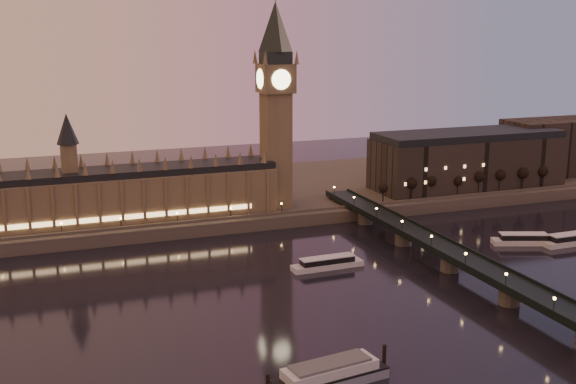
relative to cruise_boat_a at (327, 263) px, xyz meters
name	(u,v)px	position (x,y,z in m)	size (l,w,h in m)	color
ground	(245,321)	(-47.20, -39.46, -2.13)	(700.00, 700.00, 0.00)	black
far_embankment	(209,197)	(-17.20, 125.54, 0.87)	(560.00, 130.00, 6.00)	#423D35
palace_of_westminster	(85,191)	(-87.33, 81.53, 19.58)	(180.00, 26.62, 52.00)	brown
big_ben	(276,93)	(6.79, 81.52, 61.82)	(17.68, 17.68, 104.00)	brown
westminster_bridge	(477,273)	(44.41, -39.46, 3.39)	(13.20, 260.00, 15.30)	black
city_block	(497,155)	(147.74, 91.47, 20.11)	(155.00, 45.00, 34.00)	black
bare_tree_0	(386,188)	(63.42, 69.54, 11.70)	(5.18, 5.18, 10.54)	black
bare_tree_1	(410,186)	(77.74, 69.54, 11.70)	(5.18, 5.18, 10.54)	black
bare_tree_2	(434,184)	(92.06, 69.54, 11.70)	(5.18, 5.18, 10.54)	black
bare_tree_3	(457,182)	(106.38, 69.54, 11.70)	(5.18, 5.18, 10.54)	black
bare_tree_4	(479,180)	(120.70, 69.54, 11.70)	(5.18, 5.18, 10.54)	black
bare_tree_5	(501,178)	(135.03, 69.54, 11.70)	(5.18, 5.18, 10.54)	black
bare_tree_6	(522,176)	(149.35, 69.54, 11.70)	(5.18, 5.18, 10.54)	black
bare_tree_7	(543,174)	(163.67, 69.54, 11.70)	(5.18, 5.18, 10.54)	black
cruise_boat_a	(327,263)	(0.00, 0.00, 0.00)	(30.40, 7.31, 4.84)	silver
cruise_boat_b	(523,239)	(96.04, -0.66, 0.12)	(28.33, 16.16, 5.11)	silver
cruise_boat_c	(569,240)	(114.95, -8.65, 0.17)	(26.19, 7.22, 5.23)	silver
moored_barge	(330,374)	(-38.19, -89.60, 0.86)	(38.37, 13.77, 7.09)	gray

